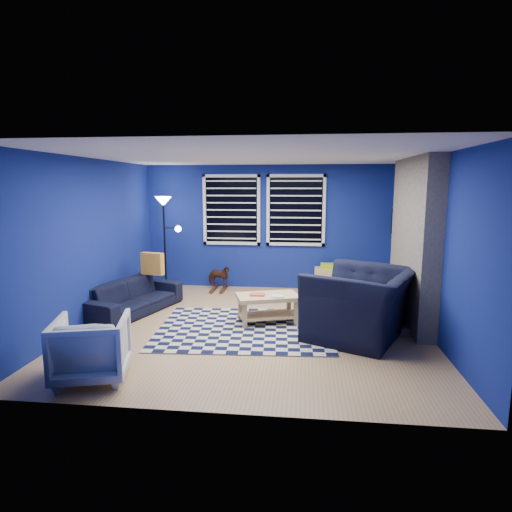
{
  "coord_description": "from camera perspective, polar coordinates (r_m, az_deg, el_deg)",
  "views": [
    {
      "loc": [
        0.73,
        -6.11,
        2.09
      ],
      "look_at": [
        -0.0,
        0.3,
        1.02
      ],
      "focal_mm": 30.0,
      "sensor_mm": 36.0,
      "label": 1
    }
  ],
  "objects": [
    {
      "name": "wall_right",
      "position": [
        6.42,
        22.46,
        1.16
      ],
      "size": [
        0.0,
        5.0,
        5.0
      ],
      "primitive_type": "plane",
      "rotation": [
        1.57,
        0.0,
        -1.57
      ],
      "color": "navy",
      "rests_on": "floor"
    },
    {
      "name": "wall_back",
      "position": [
        8.69,
        1.66,
        3.84
      ],
      "size": [
        5.0,
        0.0,
        5.0
      ],
      "primitive_type": "plane",
      "rotation": [
        1.57,
        0.0,
        0.0
      ],
      "color": "navy",
      "rests_on": "floor"
    },
    {
      "name": "window_left",
      "position": [
        8.72,
        -3.29,
        6.15
      ],
      "size": [
        1.17,
        0.06,
        1.42
      ],
      "color": "black",
      "rests_on": "wall_back"
    },
    {
      "name": "wall_left",
      "position": [
        6.96,
        -21.18,
        1.83
      ],
      "size": [
        0.0,
        5.0,
        5.0
      ],
      "primitive_type": "plane",
      "rotation": [
        1.57,
        0.0,
        1.57
      ],
      "color": "navy",
      "rests_on": "floor"
    },
    {
      "name": "coffee_table",
      "position": [
        6.56,
        1.55,
        -6.24
      ],
      "size": [
        1.05,
        0.79,
        0.46
      ],
      "rotation": [
        0.0,
        0.0,
        0.31
      ],
      "color": "tan",
      "rests_on": "rug"
    },
    {
      "name": "floor_lamp",
      "position": [
        8.55,
        -12.07,
        5.47
      ],
      "size": [
        0.51,
        0.31,
        1.88
      ],
      "color": "black",
      "rests_on": "floor"
    },
    {
      "name": "cabinet",
      "position": [
        8.58,
        9.72,
        -3.12
      ],
      "size": [
        0.59,
        0.4,
        0.57
      ],
      "rotation": [
        0.0,
        0.0,
        -0.03
      ],
      "color": "tan",
      "rests_on": "floor"
    },
    {
      "name": "rocking_horse",
      "position": [
        8.62,
        -5.0,
        -2.69
      ],
      "size": [
        0.38,
        0.57,
        0.44
      ],
      "primitive_type": "imported",
      "rotation": [
        0.0,
        0.0,
        1.27
      ],
      "color": "#472817",
      "rests_on": "floor"
    },
    {
      "name": "armchair_bent",
      "position": [
        5.07,
        -21.09,
        -11.35
      ],
      "size": [
        0.92,
        0.94,
        0.7
      ],
      "primitive_type": "imported",
      "rotation": [
        0.0,
        0.0,
        3.41
      ],
      "color": "gray",
      "rests_on": "floor"
    },
    {
      "name": "sofa",
      "position": [
        7.38,
        -16.06,
        -5.27
      ],
      "size": [
        1.97,
        1.24,
        0.54
      ],
      "primitive_type": "imported",
      "rotation": [
        0.0,
        0.0,
        1.27
      ],
      "color": "black",
      "rests_on": "floor"
    },
    {
      "name": "throw_pillow",
      "position": [
        7.72,
        -13.64,
        -1.0
      ],
      "size": [
        0.43,
        0.22,
        0.39
      ],
      "primitive_type": "cube",
      "rotation": [
        0.0,
        0.0,
        -0.24
      ],
      "color": "gold",
      "rests_on": "sofa"
    },
    {
      "name": "tv",
      "position": [
        8.32,
        18.44,
        4.16
      ],
      "size": [
        0.07,
        1.0,
        0.58
      ],
      "color": "black",
      "rests_on": "wall_right"
    },
    {
      "name": "window_right",
      "position": [
        8.59,
        5.33,
        6.08
      ],
      "size": [
        1.17,
        0.06,
        1.42
      ],
      "color": "black",
      "rests_on": "wall_back"
    },
    {
      "name": "armchair_big",
      "position": [
        6.12,
        13.81,
        -6.21
      ],
      "size": [
        1.86,
        1.77,
        0.95
      ],
      "primitive_type": "imported",
      "rotation": [
        0.0,
        0.0,
        -2.0
      ],
      "color": "black",
      "rests_on": "floor"
    },
    {
      "name": "floor",
      "position": [
        6.5,
        -0.28,
        -9.36
      ],
      "size": [
        5.0,
        5.0,
        0.0
      ],
      "primitive_type": "plane",
      "color": "tan",
      "rests_on": "ground"
    },
    {
      "name": "ceiling",
      "position": [
        6.17,
        -0.3,
        13.2
      ],
      "size": [
        5.0,
        5.0,
        0.0
      ],
      "primitive_type": "plane",
      "rotation": [
        3.14,
        0.0,
        0.0
      ],
      "color": "white",
      "rests_on": "wall_back"
    },
    {
      "name": "rug",
      "position": [
        6.38,
        -1.58,
        -9.64
      ],
      "size": [
        2.62,
        2.15,
        0.02
      ],
      "primitive_type": "cube",
      "rotation": [
        0.0,
        0.0,
        0.06
      ],
      "color": "black",
      "rests_on": "floor"
    },
    {
      "name": "fireplace",
      "position": [
        6.87,
        20.18,
        1.34
      ],
      "size": [
        0.65,
        2.0,
        2.5
      ],
      "color": "gray",
      "rests_on": "floor"
    }
  ]
}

